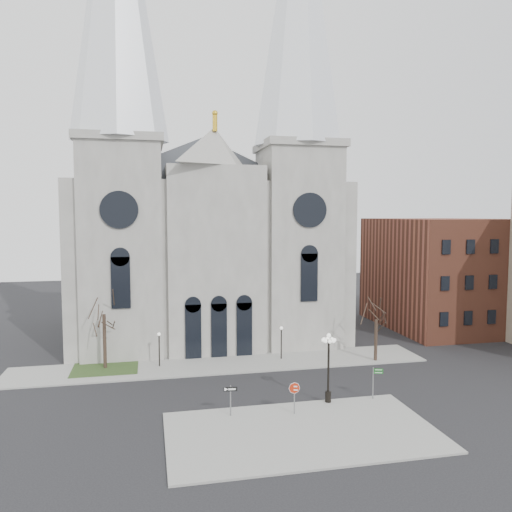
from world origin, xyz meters
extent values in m
plane|color=black|center=(0.00, 0.00, 0.00)|extent=(160.00, 160.00, 0.00)
cube|color=gray|center=(3.00, -5.00, 0.07)|extent=(18.00, 10.00, 0.14)
cube|color=gray|center=(0.00, 11.00, 0.07)|extent=(40.00, 6.00, 0.14)
cube|color=#29411B|center=(-11.00, 12.00, 0.09)|extent=(6.00, 5.00, 0.18)
cube|color=gray|center=(0.00, 26.00, 9.00)|extent=(30.00, 24.00, 18.00)
pyramid|color=#2D3035|center=(0.00, 26.00, 24.00)|extent=(33.00, 26.40, 6.00)
cube|color=gray|center=(-9.50, 17.50, 11.00)|extent=(8.00, 8.00, 22.00)
cylinder|color=black|center=(-9.50, 13.45, 15.00)|extent=(3.60, 0.30, 3.60)
cube|color=gray|center=(9.50, 17.50, 11.00)|extent=(8.00, 8.00, 22.00)
cylinder|color=black|center=(9.50, 13.45, 15.00)|extent=(3.60, 0.30, 3.60)
cube|color=gray|center=(0.00, 16.00, 9.75)|extent=(10.00, 5.00, 19.50)
pyramid|color=gray|center=(0.00, 16.00, 21.50)|extent=(11.00, 5.00, 4.00)
cube|color=brown|center=(30.00, 22.00, 7.00)|extent=(14.00, 18.00, 14.00)
cylinder|color=black|center=(-11.00, 12.00, 2.62)|extent=(0.32, 0.32, 5.25)
cylinder|color=black|center=(15.00, 9.00, 2.10)|extent=(0.32, 0.32, 4.20)
cylinder|color=black|center=(-6.00, 11.50, 1.64)|extent=(0.12, 0.12, 3.00)
sphere|color=white|center=(-6.00, 11.50, 3.24)|extent=(0.32, 0.32, 0.32)
cylinder|color=black|center=(6.00, 11.50, 1.64)|extent=(0.12, 0.12, 3.00)
sphere|color=white|center=(6.00, 11.50, 3.24)|extent=(0.32, 0.32, 0.32)
cylinder|color=slate|center=(3.32, -2.13, 1.27)|extent=(0.09, 0.09, 2.26)
cylinder|color=#AA210B|center=(3.32, -2.13, 2.06)|extent=(0.74, 0.36, 0.79)
cylinder|color=white|center=(3.32, -2.13, 2.06)|extent=(0.78, 0.36, 0.85)
cube|color=white|center=(3.32, -2.13, 2.19)|extent=(0.40, 0.19, 0.10)
cube|color=white|center=(3.32, -2.13, 1.93)|extent=(0.46, 0.22, 0.10)
cylinder|color=black|center=(6.51, -0.50, 2.51)|extent=(0.17, 0.17, 4.75)
cylinder|color=black|center=(6.51, -0.50, 0.55)|extent=(0.45, 0.45, 0.83)
sphere|color=white|center=(6.51, -0.50, 5.35)|extent=(0.33, 0.33, 0.33)
cylinder|color=slate|center=(-1.25, -1.49, 1.25)|extent=(0.10, 0.10, 2.22)
cube|color=black|center=(-1.25, -1.49, 2.10)|extent=(0.97, 0.14, 0.32)
cylinder|color=slate|center=(10.19, -0.57, 1.39)|extent=(0.10, 0.10, 2.50)
cube|color=#0D5D12|center=(10.57, -0.68, 2.47)|extent=(0.69, 0.23, 0.17)
cube|color=#0D5D12|center=(10.57, -0.68, 2.25)|extent=(0.69, 0.23, 0.17)
camera|label=1|loc=(-6.77, -35.82, 14.55)|focal=35.00mm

